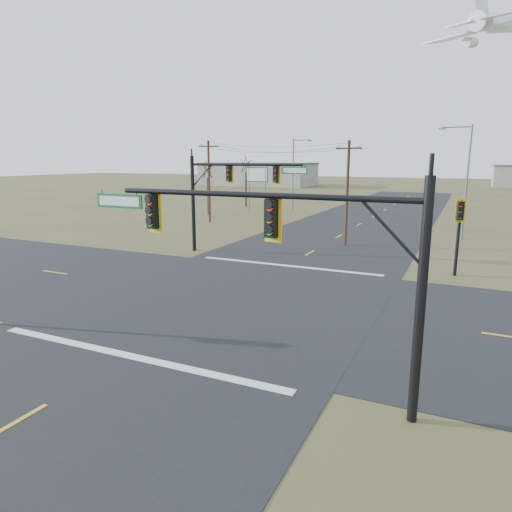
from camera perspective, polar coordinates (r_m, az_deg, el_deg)
The scene contains 17 objects.
ground at distance 22.46m, azimuth -2.96°, elevation -5.26°, with size 320.00×320.00×0.00m, color brown.
road_ew at distance 22.45m, azimuth -2.96°, elevation -5.24°, with size 160.00×14.00×0.02m, color black.
road_ns at distance 22.45m, azimuth -2.96°, elevation -5.23°, with size 14.00×160.00×0.02m, color black.
stop_bar_near at distance 16.62m, azimuth -15.41°, elevation -11.96°, with size 12.00×0.40×0.01m, color silver.
stop_bar_far at distance 29.05m, azimuth 3.97°, elevation -1.22°, with size 12.00×0.40×0.01m, color silver.
mast_arm_near at distance 12.58m, azimuth 1.98°, elevation 2.59°, with size 10.33×0.50×6.29m.
mast_arm_far at distance 32.11m, azimuth -3.34°, elevation 9.01°, with size 8.84×0.43×6.90m.
pedestal_signal_ne at distance 28.41m, azimuth 24.10°, elevation 4.14°, with size 0.66×0.57×4.52m.
utility_pole_near at distance 36.14m, azimuth 11.33°, elevation 7.94°, with size 1.97×0.40×8.07m.
utility_pole_far at distance 49.46m, azimuth -5.89°, elevation 9.43°, with size 2.01×0.86×8.59m.
highway_sign at distance 58.95m, azimuth 0.13°, elevation 9.47°, with size 3.03×0.15×5.69m.
streetlight_a at distance 42.14m, azimuth 24.62°, elevation 9.09°, with size 2.64×0.37×9.45m.
streetlight_c at distance 61.24m, azimuth 4.84°, elevation 10.60°, with size 2.60×0.39×9.28m.
bare_tree_a at distance 56.31m, azimuth -6.08°, elevation 10.76°, with size 3.70×3.70×6.96m.
bare_tree_b at distance 65.73m, azimuth -1.28°, elevation 11.42°, with size 3.13×3.13×7.50m.
warehouse_left at distance 119.95m, azimuth 0.28°, elevation 10.13°, with size 28.00×14.00×5.50m, color #A8A495.
jet_airliner at distance 92.32m, azimuth 28.27°, elevation 24.24°, with size 24.02×24.39×11.38m.
Camera 1 is at (10.09, -18.93, 6.66)m, focal length 32.00 mm.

